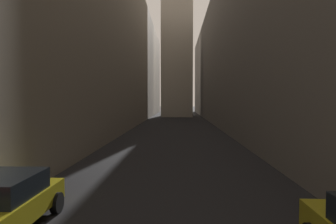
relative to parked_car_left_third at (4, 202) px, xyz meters
name	(u,v)px	position (x,y,z in m)	size (l,w,h in m)	color
ground_plane	(176,128)	(4.40, 30.52, -0.82)	(264.00, 264.00, 0.00)	black
building_block_left	(87,48)	(-7.73, 32.52, 9.84)	(13.25, 108.00, 21.31)	gray
building_block_right	(264,52)	(16.16, 32.52, 9.18)	(12.52, 108.00, 19.98)	slate
parked_car_left_third	(4,202)	(0.00, 0.00, 0.00)	(2.00, 4.09, 1.57)	#A59919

